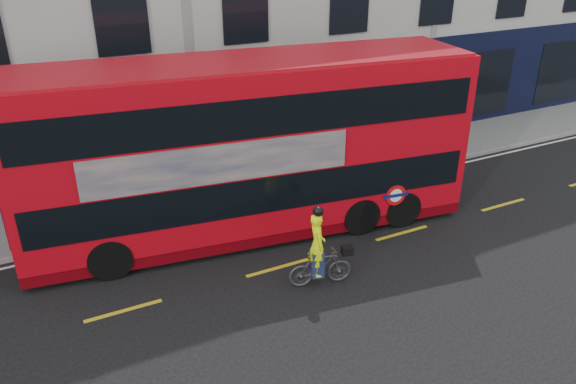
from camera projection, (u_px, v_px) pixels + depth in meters
ground at (305, 299)px, 13.48m from camera, size 120.00×120.00×0.00m
pavement at (213, 191)px, 18.67m from camera, size 60.00×3.00×0.12m
kerb at (229, 210)px, 17.46m from camera, size 60.00×0.12×0.13m
road_edge_line at (233, 216)px, 17.25m from camera, size 58.00×0.10×0.01m
lane_dashes at (278, 268)px, 14.68m from camera, size 58.00×0.12×0.01m
bus at (251, 147)px, 15.45m from camera, size 12.60×4.39×4.99m
cyclist at (319, 259)px, 13.70m from camera, size 1.67×0.81×2.19m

